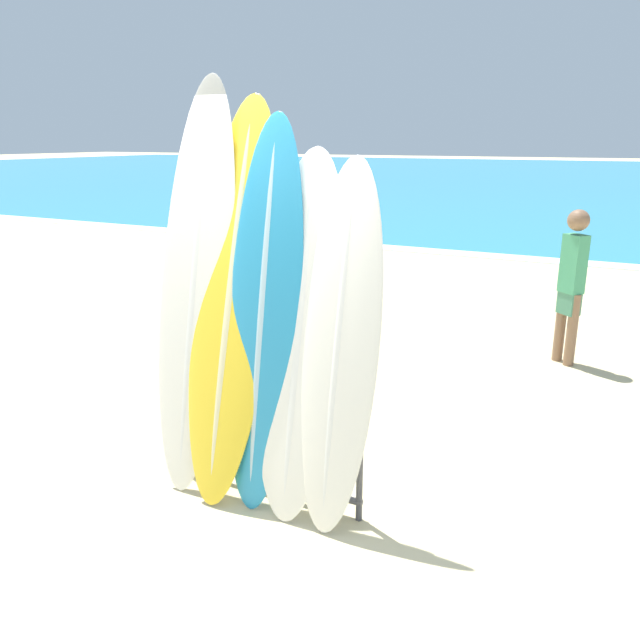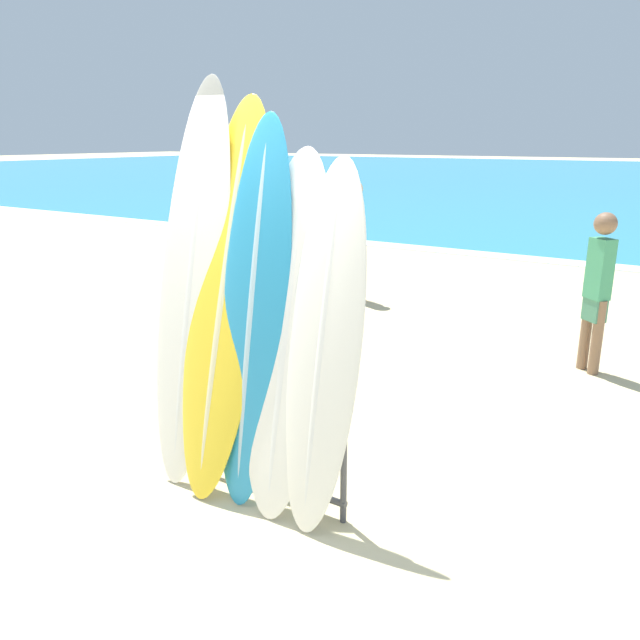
% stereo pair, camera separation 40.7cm
% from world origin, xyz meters
% --- Properties ---
extents(ground_plane, '(160.00, 160.00, 0.00)m').
position_xyz_m(ground_plane, '(0.00, 0.00, 0.00)').
color(ground_plane, beige).
extents(ocean_water, '(120.00, 60.00, 0.01)m').
position_xyz_m(ocean_water, '(0.00, 38.98, 0.00)').
color(ocean_water, teal).
rests_on(ocean_water, ground_plane).
extents(surfboard_rack, '(1.36, 0.04, 0.95)m').
position_xyz_m(surfboard_rack, '(0.00, 0.37, 0.51)').
color(surfboard_rack, '#47474C').
rests_on(surfboard_rack, ground_plane).
extents(surfboard_slot_0, '(0.55, 0.63, 2.64)m').
position_xyz_m(surfboard_slot_0, '(-0.52, 0.42, 1.32)').
color(surfboard_slot_0, silver).
rests_on(surfboard_slot_0, ground_plane).
extents(surfboard_slot_1, '(0.58, 0.75, 2.52)m').
position_xyz_m(surfboard_slot_1, '(-0.24, 0.41, 1.26)').
color(surfboard_slot_1, yellow).
rests_on(surfboard_slot_1, ground_plane).
extents(surfboard_slot_2, '(0.50, 0.52, 2.40)m').
position_xyz_m(surfboard_slot_2, '(0.01, 0.38, 1.20)').
color(surfboard_slot_2, teal).
rests_on(surfboard_slot_2, ground_plane).
extents(surfboard_slot_3, '(0.56, 0.53, 2.20)m').
position_xyz_m(surfboard_slot_3, '(0.26, 0.37, 1.10)').
color(surfboard_slot_3, silver).
rests_on(surfboard_slot_3, ground_plane).
extents(surfboard_slot_4, '(0.48, 0.51, 2.16)m').
position_xyz_m(surfboard_slot_4, '(0.53, 0.35, 1.08)').
color(surfboard_slot_4, silver).
rests_on(surfboard_slot_4, ground_plane).
extents(person_near_water, '(0.28, 0.29, 1.68)m').
position_xyz_m(person_near_water, '(-1.93, 5.18, 0.92)').
color(person_near_water, beige).
rests_on(person_near_water, ground_plane).
extents(person_mid_beach, '(0.27, 0.26, 1.58)m').
position_xyz_m(person_mid_beach, '(1.47, 3.87, 0.86)').
color(person_mid_beach, '#846047').
rests_on(person_mid_beach, ground_plane).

